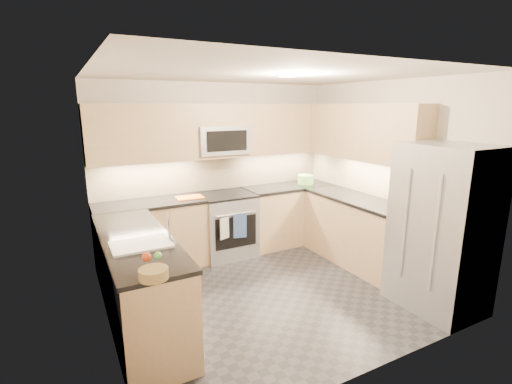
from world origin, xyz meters
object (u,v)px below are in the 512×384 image
cutting_board (190,197)px  microwave (221,140)px  refrigerator (442,229)px  utensil_bowl (306,179)px  fruit_basket (154,274)px  gas_range (227,225)px

cutting_board → microwave: bearing=13.5°
refrigerator → utensil_bowl: (-0.04, 2.43, 0.11)m
microwave → utensil_bowl: bearing=-4.9°
refrigerator → fruit_basket: bearing=176.5°
refrigerator → fruit_basket: 3.01m
gas_range → fruit_basket: 2.77m
microwave → fruit_basket: size_ratio=3.53×
microwave → utensil_bowl: size_ratio=3.00×
microwave → fruit_basket: microwave is taller
gas_range → refrigerator: refrigerator is taller
utensil_bowl → refrigerator: bearing=-89.0°
refrigerator → microwave: bearing=119.6°
gas_range → cutting_board: cutting_board is taller
refrigerator → cutting_board: 3.14m
gas_range → cutting_board: 0.73m
utensil_bowl → fruit_basket: utensil_bowl is taller
fruit_basket → refrigerator: bearing=-3.5°
refrigerator → cutting_board: (-2.00, 2.42, 0.05)m
microwave → fruit_basket: bearing=-123.2°
gas_range → refrigerator: size_ratio=0.51×
refrigerator → fruit_basket: (-3.00, 0.18, 0.08)m
utensil_bowl → cutting_board: size_ratio=0.71×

